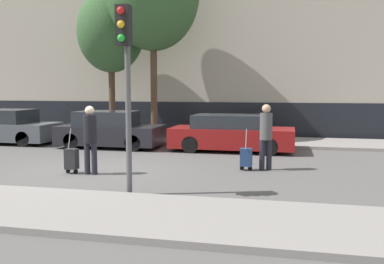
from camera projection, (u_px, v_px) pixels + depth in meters
The scene contains 13 objects.
ground_plane at pixel (92, 171), 11.73m from camera, with size 80.00×80.00×0.00m, color #565451.
sidewalk_near at pixel (4, 205), 8.08m from camera, with size 28.00×2.50×0.12m.
sidewalk_far at pixel (165, 139), 18.51m from camera, with size 28.00×3.00×0.12m.
building_facade at pixel (184, 22), 21.34m from camera, with size 28.00×2.65×11.08m.
parked_car_0 at pixel (7, 127), 17.58m from camera, with size 4.07×1.85×1.39m.
parked_car_1 at pixel (110, 130), 16.34m from camera, with size 3.91×1.85×1.39m.
parked_car_2 at pixel (231, 134), 15.36m from camera, with size 4.39×1.75×1.31m.
pedestrian_left at pixel (90, 135), 11.17m from camera, with size 0.35×0.34×1.81m.
trolley_left at pixel (72, 159), 11.35m from camera, with size 0.34×0.29×1.20m.
pedestrian_right at pixel (266, 133), 11.77m from camera, with size 0.34×0.34×1.82m.
trolley_right at pixel (246, 157), 11.77m from camera, with size 0.34×0.29×1.15m.
traffic_light at pixel (126, 62), 8.72m from camera, with size 0.28×0.47×3.92m.
bare_tree_near_crossing at pixel (111, 32), 18.79m from camera, with size 2.95×2.95×6.42m.
Camera 1 is at (5.23, -10.66, 2.27)m, focal length 40.00 mm.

